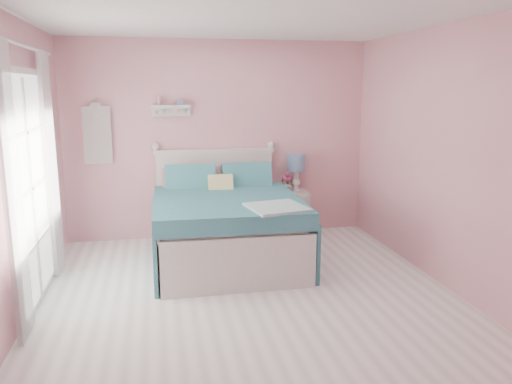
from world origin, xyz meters
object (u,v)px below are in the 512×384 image
object	(u,v)px
nightstand	(291,213)
table_lamp	(296,166)
bed	(225,226)
teacup	(288,190)
vase	(287,186)

from	to	relation	value
nightstand	table_lamp	bearing A→B (deg)	41.37
bed	table_lamp	world-z (taller)	bed
nightstand	teacup	bearing A→B (deg)	-124.73
bed	table_lamp	size ratio (longest dim) A/B	4.22
nightstand	teacup	distance (m)	0.37
table_lamp	teacup	xyz separation A→B (m)	(-0.16, -0.18, -0.30)
bed	nightstand	world-z (taller)	bed
teacup	vase	bearing A→B (deg)	81.25
vase	teacup	size ratio (longest dim) A/B	1.37
vase	bed	bearing A→B (deg)	-139.14
nightstand	vase	size ratio (longest dim) A/B	4.27
table_lamp	nightstand	bearing A→B (deg)	-138.63
vase	table_lamp	bearing A→B (deg)	15.51
table_lamp	teacup	world-z (taller)	table_lamp
bed	teacup	world-z (taller)	bed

